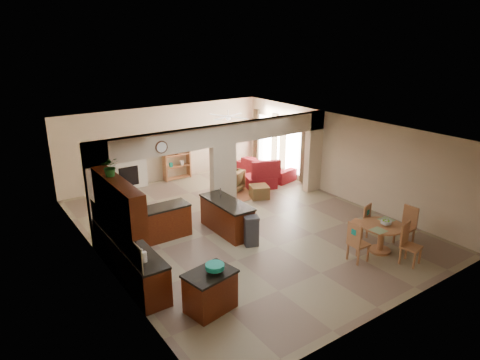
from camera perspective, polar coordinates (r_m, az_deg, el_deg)
floor at (r=12.51m, az=0.30°, el=-6.00°), size 10.00×10.00×0.00m
ceiling at (r=11.60m, az=0.32°, el=6.62°), size 10.00×10.00×0.00m
wall_back at (r=16.17m, az=-9.94°, el=4.82°), size 8.00×0.00×8.00m
wall_front at (r=8.71m, az=19.78°, el=-8.77°), size 8.00×0.00×8.00m
wall_left at (r=10.37m, az=-18.15°, el=-4.03°), size 0.00×10.00×10.00m
wall_right at (r=14.55m, az=13.34°, el=2.99°), size 0.00×10.00×10.00m
partition_left_pier at (r=11.35m, az=-18.22°, el=-2.05°), size 0.60×0.25×2.80m
partition_center_pier at (r=12.87m, az=-2.24°, el=-0.00°), size 0.80×0.25×2.20m
partition_right_pier at (r=15.00m, az=9.76°, el=3.72°), size 0.60×0.25×2.80m
partition_header at (r=12.48m, az=-2.33°, el=6.08°), size 8.00×0.25×0.60m
kitchen_counter at (r=10.75m, az=-13.45°, el=-8.25°), size 2.52×3.29×1.48m
upper_cabinets at (r=9.51m, az=-16.00°, el=-2.53°), size 0.35×2.40×0.90m
peninsula at (r=11.93m, az=-1.75°, el=-4.90°), size 0.70×1.85×0.91m
wall_clock at (r=11.45m, az=-10.41°, el=4.33°), size 0.34×0.03×0.34m
rug at (r=14.73m, az=-0.56°, el=-2.01°), size 1.60×1.30×0.01m
fireplace at (r=15.66m, az=-14.81°, el=1.00°), size 1.60×0.35×1.20m
shelving_unit at (r=16.28m, az=-8.46°, el=3.18°), size 1.00×0.32×1.80m
window_a at (r=16.14m, az=7.20°, el=4.20°), size 0.02×0.90×1.90m
window_b at (r=17.40m, az=3.48°, el=5.40°), size 0.02×0.90×1.90m
glazed_door at (r=16.80m, az=5.26°, el=4.33°), size 0.02×0.70×2.10m
drape_a_left at (r=15.69m, az=8.55°, el=3.70°), size 0.10×0.28×2.30m
drape_a_right at (r=16.55m, az=5.72°, el=4.63°), size 0.10×0.28×2.30m
drape_b_left at (r=16.93m, az=4.63°, el=4.98°), size 0.10×0.28×2.30m
drape_b_right at (r=17.84m, az=2.18°, el=5.77°), size 0.10×0.28×2.30m
ceiling_fan at (r=14.91m, az=-1.59°, el=8.47°), size 1.00×1.00×0.10m
kitchen_island at (r=8.81m, az=-3.99°, el=-14.56°), size 1.09×0.87×0.85m
teal_bowl at (r=8.55m, az=-3.37°, el=-11.66°), size 0.38×0.38×0.18m
trash_can at (r=11.23m, az=1.50°, el=-6.96°), size 0.44×0.40×0.75m
dining_table at (r=11.44m, az=18.34°, el=-6.82°), size 1.08×1.08×0.74m
fruit_bowl at (r=11.33m, az=18.89°, el=-5.40°), size 0.27×0.27×0.14m
sofa at (r=16.58m, az=3.44°, el=1.63°), size 2.48×1.35×0.68m
chaise at (r=15.47m, az=2.68°, el=-0.17°), size 1.26×1.14×0.42m
armchair at (r=14.97m, az=-1.39°, el=-0.11°), size 1.13×1.14×0.77m
ottoman at (r=14.45m, az=2.59°, el=-1.57°), size 0.76×0.76×0.43m
plant at (r=9.56m, az=-16.92°, el=1.71°), size 0.48×0.45×0.43m
chair_north at (r=11.92m, az=16.03°, el=-5.20°), size 0.52×0.52×1.02m
chair_east at (r=12.09m, az=21.41°, el=-5.45°), size 0.44×0.44×1.02m
chair_south at (r=11.09m, az=21.53°, el=-7.70°), size 0.50×0.50×1.02m
chair_west at (r=10.76m, az=15.27°, el=-7.85°), size 0.44×0.44×1.02m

